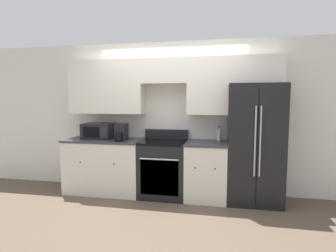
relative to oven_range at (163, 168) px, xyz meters
name	(u,v)px	position (x,y,z in m)	size (l,w,h in m)	color
ground_plane	(164,203)	(0.08, -0.31, -0.47)	(12.00, 12.00, 0.00)	brown
wall_back	(171,104)	(0.08, 0.27, 1.07)	(8.00, 0.39, 2.60)	silver
lower_cabinets_left	(105,165)	(-1.04, 0.00, 0.00)	(1.34, 0.64, 0.93)	silver
lower_cabinets_right	(206,171)	(0.71, 0.00, 0.00)	(0.67, 0.64, 0.93)	silver
oven_range	(163,168)	(0.00, 0.00, 0.00)	(0.76, 0.65, 1.09)	black
refrigerator	(254,144)	(1.44, 0.04, 0.45)	(0.83, 0.73, 1.84)	black
microwave	(99,131)	(-1.17, 0.07, 0.59)	(0.52, 0.40, 0.27)	black
bottle	(219,135)	(0.90, 0.22, 0.55)	(0.07, 0.07, 0.24)	silver
coffee_maker	(121,133)	(-0.70, -0.09, 0.59)	(0.17, 0.29, 0.28)	black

